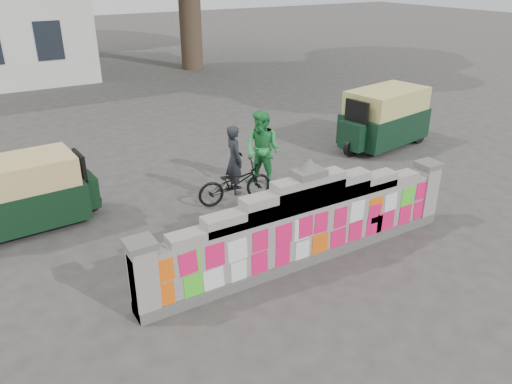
% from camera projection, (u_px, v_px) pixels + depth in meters
% --- Properties ---
extents(ground, '(100.00, 100.00, 0.00)m').
position_uv_depth(ground, '(305.00, 260.00, 9.16)').
color(ground, '#383533').
rests_on(ground, ground).
extents(parapet_wall, '(6.48, 0.44, 2.01)m').
position_uv_depth(parapet_wall, '(307.00, 225.00, 8.84)').
color(parapet_wall, '#4C4C49').
rests_on(parapet_wall, ground).
extents(cyclist_bike, '(1.81, 0.81, 0.92)m').
position_uv_depth(cyclist_bike, '(235.00, 183.00, 11.23)').
color(cyclist_bike, black).
rests_on(cyclist_bike, ground).
extents(cyclist_rider, '(0.44, 0.61, 1.56)m').
position_uv_depth(cyclist_rider, '(235.00, 170.00, 11.10)').
color(cyclist_rider, black).
rests_on(cyclist_rider, ground).
extents(pedestrian, '(1.04, 1.13, 1.88)m').
position_uv_depth(pedestrian, '(262.00, 150.00, 11.85)').
color(pedestrian, green).
rests_on(pedestrian, ground).
extents(rickshaw_left, '(2.73, 1.38, 1.49)m').
position_uv_depth(rickshaw_left, '(26.00, 193.00, 10.02)').
color(rickshaw_left, black).
rests_on(rickshaw_left, ground).
extents(rickshaw_right, '(3.13, 1.83, 1.69)m').
position_uv_depth(rickshaw_right, '(383.00, 117.00, 14.58)').
color(rickshaw_right, black).
rests_on(rickshaw_right, ground).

